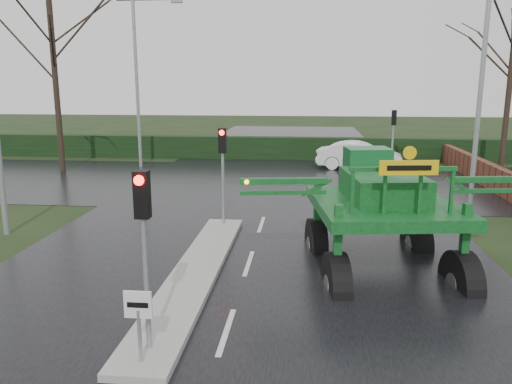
# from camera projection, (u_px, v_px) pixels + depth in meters

# --- Properties ---
(ground) EXTENTS (140.00, 140.00, 0.00)m
(ground) POSITION_uv_depth(u_px,v_px,m) (226.00, 332.00, 10.26)
(ground) COLOR black
(ground) RESTS_ON ground
(road_main) EXTENTS (14.00, 80.00, 0.02)m
(road_main) POSITION_uv_depth(u_px,v_px,m) (266.00, 211.00, 19.98)
(road_main) COLOR black
(road_main) RESTS_ON ground
(road_cross) EXTENTS (80.00, 12.00, 0.02)m
(road_cross) POSITION_uv_depth(u_px,v_px,m) (275.00, 182.00, 25.81)
(road_cross) COLOR black
(road_cross) RESTS_ON ground
(median_island) EXTENTS (1.20, 10.00, 0.16)m
(median_island) POSITION_uv_depth(u_px,v_px,m) (196.00, 272.00, 13.28)
(median_island) COLOR gray
(median_island) RESTS_ON ground
(hedge_row) EXTENTS (44.00, 0.90, 1.50)m
(hedge_row) POSITION_uv_depth(u_px,v_px,m) (283.00, 148.00, 33.43)
(hedge_row) COLOR black
(hedge_row) RESTS_ON ground
(brick_wall) EXTENTS (0.40, 20.00, 1.20)m
(brick_wall) POSITION_uv_depth(u_px,v_px,m) (487.00, 175.00, 24.65)
(brick_wall) COLOR #592D1E
(brick_wall) RESTS_ON ground
(keep_left_sign) EXTENTS (0.50, 0.07, 1.35)m
(keep_left_sign) POSITION_uv_depth(u_px,v_px,m) (138.00, 315.00, 8.70)
(keep_left_sign) COLOR gray
(keep_left_sign) RESTS_ON ground
(traffic_signal_near) EXTENTS (0.26, 0.33, 3.52)m
(traffic_signal_near) POSITION_uv_depth(u_px,v_px,m) (143.00, 223.00, 8.85)
(traffic_signal_near) COLOR gray
(traffic_signal_near) RESTS_ON ground
(traffic_signal_mid) EXTENTS (0.26, 0.33, 3.52)m
(traffic_signal_mid) POSITION_uv_depth(u_px,v_px,m) (223.00, 155.00, 17.11)
(traffic_signal_mid) COLOR gray
(traffic_signal_mid) RESTS_ON ground
(traffic_signal_far) EXTENTS (0.26, 0.33, 3.52)m
(traffic_signal_far) POSITION_uv_depth(u_px,v_px,m) (393.00, 127.00, 28.51)
(traffic_signal_far) COLOR gray
(traffic_signal_far) RESTS_ON ground
(street_light_right) EXTENTS (3.85, 0.30, 10.00)m
(street_light_right) POSITION_uv_depth(u_px,v_px,m) (476.00, 58.00, 19.84)
(street_light_right) COLOR gray
(street_light_right) RESTS_ON ground
(street_light_left_far) EXTENTS (3.85, 0.30, 10.00)m
(street_light_left_far) POSITION_uv_depth(u_px,v_px,m) (141.00, 66.00, 29.23)
(street_light_left_far) COLOR gray
(street_light_left_far) RESTS_ON ground
(tree_left_far) EXTENTS (7.70, 7.70, 13.26)m
(tree_left_far) POSITION_uv_depth(u_px,v_px,m) (52.00, 44.00, 27.46)
(tree_left_far) COLOR black
(tree_left_far) RESTS_ON ground
(crop_sprayer) EXTENTS (7.93, 5.43, 4.46)m
(crop_sprayer) POSITION_uv_depth(u_px,v_px,m) (337.00, 204.00, 12.30)
(crop_sprayer) COLOR black
(crop_sprayer) RESTS_ON ground
(white_sedan) EXTENTS (5.17, 2.64, 1.63)m
(white_sedan) POSITION_uv_depth(u_px,v_px,m) (359.00, 169.00, 29.64)
(white_sedan) COLOR white
(white_sedan) RESTS_ON ground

